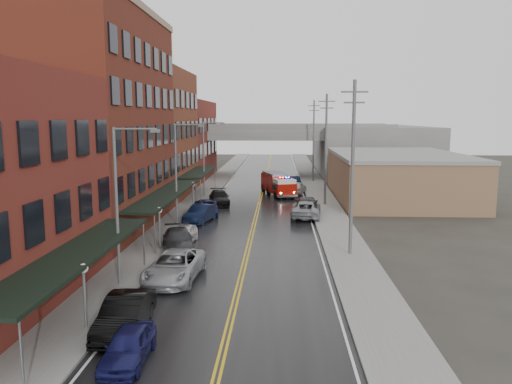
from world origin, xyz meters
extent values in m
plane|color=#2D2B26|center=(0.00, 0.00, 0.00)|extent=(220.00, 220.00, 0.00)
cube|color=black|center=(0.00, 30.00, 0.01)|extent=(11.00, 160.00, 0.02)
cube|color=slate|center=(-7.30, 30.00, 0.07)|extent=(3.00, 160.00, 0.15)
cube|color=slate|center=(7.30, 30.00, 0.07)|extent=(3.00, 160.00, 0.15)
cube|color=gray|center=(-5.65, 30.00, 0.07)|extent=(0.30, 160.00, 0.15)
cube|color=gray|center=(5.65, 30.00, 0.07)|extent=(0.30, 160.00, 0.15)
cube|color=#591D17|center=(-13.30, 23.00, 9.00)|extent=(9.00, 20.00, 18.00)
cube|color=brown|center=(-13.30, 40.50, 7.50)|extent=(9.00, 15.00, 15.00)
cube|color=maroon|center=(-13.30, 58.00, 6.00)|extent=(9.00, 20.00, 12.00)
cube|color=#8C654B|center=(16.00, 40.00, 2.50)|extent=(14.00, 22.00, 5.00)
cube|color=slate|center=(18.00, 70.00, 4.00)|extent=(18.00, 30.00, 8.00)
cube|color=black|center=(-7.50, 4.00, 3.00)|extent=(2.60, 16.00, 0.18)
cylinder|color=slate|center=(-6.35, -3.60, 1.50)|extent=(0.10, 0.10, 3.00)
cylinder|color=slate|center=(-6.35, 11.60, 1.50)|extent=(0.10, 0.10, 3.00)
cube|color=black|center=(-7.50, 23.00, 3.00)|extent=(2.60, 18.00, 0.18)
cylinder|color=slate|center=(-6.35, 14.40, 1.50)|extent=(0.10, 0.10, 3.00)
cylinder|color=slate|center=(-6.35, 31.60, 1.50)|extent=(0.10, 0.10, 3.00)
cube|color=black|center=(-7.50, 40.50, 3.00)|extent=(2.60, 13.00, 0.18)
cylinder|color=slate|center=(-6.35, 34.40, 1.50)|extent=(0.10, 0.10, 3.00)
cylinder|color=slate|center=(-6.35, 46.60, 1.50)|extent=(0.10, 0.10, 3.00)
cylinder|color=#59595B|center=(-6.40, 2.00, 1.40)|extent=(0.14, 0.14, 2.80)
sphere|color=silver|center=(-6.40, 2.00, 2.90)|extent=(0.44, 0.44, 0.44)
cylinder|color=#59595B|center=(-6.40, 16.00, 1.40)|extent=(0.14, 0.14, 2.80)
sphere|color=silver|center=(-6.40, 16.00, 2.90)|extent=(0.44, 0.44, 0.44)
cylinder|color=#59595B|center=(-6.40, 30.00, 1.40)|extent=(0.14, 0.14, 2.80)
sphere|color=silver|center=(-6.40, 30.00, 2.90)|extent=(0.44, 0.44, 0.44)
cylinder|color=#59595B|center=(-6.80, 8.00, 4.50)|extent=(0.18, 0.18, 9.00)
cylinder|color=#59595B|center=(-5.60, 8.00, 8.90)|extent=(2.40, 0.12, 0.12)
cube|color=#59595B|center=(-4.50, 8.00, 8.80)|extent=(0.50, 0.22, 0.18)
cylinder|color=#59595B|center=(-6.80, 24.00, 4.50)|extent=(0.18, 0.18, 9.00)
cylinder|color=#59595B|center=(-5.60, 24.00, 8.90)|extent=(2.40, 0.12, 0.12)
cube|color=#59595B|center=(-4.50, 24.00, 8.80)|extent=(0.50, 0.22, 0.18)
cylinder|color=#59595B|center=(-6.80, 40.00, 4.50)|extent=(0.18, 0.18, 9.00)
cylinder|color=#59595B|center=(-5.60, 40.00, 8.90)|extent=(2.40, 0.12, 0.12)
cube|color=#59595B|center=(-4.50, 40.00, 8.80)|extent=(0.50, 0.22, 0.18)
cylinder|color=#59595B|center=(7.20, 15.00, 6.00)|extent=(0.24, 0.24, 12.00)
cube|color=#59595B|center=(7.20, 15.00, 11.20)|extent=(1.80, 0.12, 0.12)
cube|color=#59595B|center=(7.20, 15.00, 10.50)|extent=(1.40, 0.12, 0.12)
cylinder|color=#59595B|center=(7.20, 35.00, 6.00)|extent=(0.24, 0.24, 12.00)
cube|color=#59595B|center=(7.20, 35.00, 11.20)|extent=(1.80, 0.12, 0.12)
cube|color=#59595B|center=(7.20, 35.00, 10.50)|extent=(1.40, 0.12, 0.12)
cylinder|color=#59595B|center=(7.20, 55.00, 6.00)|extent=(0.24, 0.24, 12.00)
cube|color=#59595B|center=(7.20, 55.00, 11.20)|extent=(1.80, 0.12, 0.12)
cube|color=#59595B|center=(7.20, 55.00, 10.50)|extent=(1.40, 0.12, 0.12)
cube|color=slate|center=(0.00, 62.00, 6.75)|extent=(40.00, 10.00, 1.50)
cube|color=slate|center=(-11.00, 62.00, 3.00)|extent=(1.60, 8.00, 6.00)
cube|color=slate|center=(11.00, 62.00, 3.00)|extent=(1.60, 8.00, 6.00)
cube|color=#940F06|center=(1.73, 42.80, 1.46)|extent=(3.77, 5.63, 1.97)
cube|color=#940F06|center=(2.81, 39.29, 1.17)|extent=(2.97, 3.03, 1.41)
cube|color=silver|center=(2.81, 39.29, 2.11)|extent=(2.80, 2.82, 0.47)
cube|color=black|center=(2.76, 39.47, 1.46)|extent=(2.71, 2.14, 0.75)
cube|color=slate|center=(1.73, 42.80, 2.58)|extent=(3.44, 5.20, 0.28)
cube|color=black|center=(2.81, 39.29, 2.42)|extent=(1.51, 0.70, 0.13)
sphere|color=#FF0C0C|center=(2.32, 39.14, 2.50)|extent=(0.19, 0.19, 0.19)
sphere|color=#1933FF|center=(3.31, 39.45, 2.50)|extent=(0.19, 0.19, 0.19)
cylinder|color=black|center=(1.85, 38.90, 0.47)|extent=(1.00, 0.59, 0.94)
cylinder|color=black|center=(3.83, 39.51, 0.47)|extent=(1.00, 0.59, 0.94)
cylinder|color=black|center=(0.88, 42.04, 0.47)|extent=(1.00, 0.59, 0.94)
cylinder|color=black|center=(2.86, 42.65, 0.47)|extent=(1.00, 0.59, 0.94)
cylinder|color=black|center=(0.19, 44.29, 0.47)|extent=(1.00, 0.59, 0.94)
cylinder|color=black|center=(2.16, 44.90, 0.47)|extent=(1.00, 0.59, 0.94)
imported|color=#131449|center=(-3.60, -0.80, 0.67)|extent=(1.61, 3.94, 1.34)
imported|color=black|center=(-4.60, 1.95, 0.82)|extent=(1.84, 5.00, 1.63)
imported|color=#9A9DA2|center=(-3.89, 9.22, 0.83)|extent=(3.15, 6.16, 1.66)
imported|color=#2B2B2D|center=(-5.00, 15.70, 0.77)|extent=(3.36, 5.65, 1.54)
imported|color=silver|center=(-5.00, 17.78, 0.71)|extent=(1.74, 4.17, 1.41)
imported|color=black|center=(-4.97, 25.58, 0.79)|extent=(2.73, 5.06, 1.58)
imported|color=#131749|center=(-5.00, 29.18, 0.71)|extent=(3.10, 5.39, 1.41)
imported|color=black|center=(-4.36, 34.80, 0.78)|extent=(3.01, 5.66, 1.56)
imported|color=gray|center=(4.83, 28.20, 0.81)|extent=(3.20, 6.05, 1.62)
imported|color=#262628|center=(5.00, 30.59, 0.83)|extent=(2.34, 5.70, 1.65)
imported|color=silver|center=(4.45, 43.23, 0.78)|extent=(2.80, 4.89, 1.57)
imported|color=black|center=(4.07, 49.48, 0.78)|extent=(2.13, 4.86, 1.55)
camera|label=1|loc=(2.28, -18.94, 9.53)|focal=35.00mm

